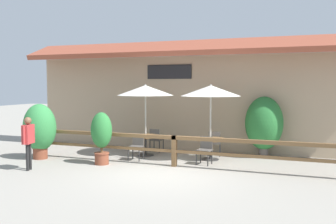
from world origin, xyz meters
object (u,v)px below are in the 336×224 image
chair_near_wallside (156,139)px  pedestrian (28,136)px  patio_umbrella_near (145,90)px  dining_table_near (146,139)px  chair_middle_wallside (215,142)px  chair_middle_streetside (205,149)px  potted_plant_entrance_palm (264,124)px  chair_near_streetside (137,145)px  patio_umbrella_middle (211,91)px  dining_table_middle (210,143)px  potted_plant_broad_leaf (101,134)px  potted_plant_small_flowering (40,129)px

chair_near_wallside → pedestrian: bearing=61.0°
patio_umbrella_near → dining_table_near: patio_umbrella_near is taller
dining_table_near → chair_middle_wallside: 2.44m
chair_middle_streetside → potted_plant_entrance_palm: (1.62, 1.84, 0.67)m
patio_umbrella_near → chair_near_streetside: (0.02, -0.80, -1.81)m
patio_umbrella_middle → dining_table_middle: bearing=-116.6°
pedestrian → potted_plant_entrance_palm: bearing=113.2°
potted_plant_entrance_palm → pedestrian: bearing=-144.5°
chair_middle_streetside → chair_middle_wallside: same height
potted_plant_broad_leaf → pedestrian: size_ratio=1.05×
pedestrian → potted_plant_small_flowering: bearing=-163.6°
dining_table_near → chair_near_wallside: (0.07, 0.80, -0.08)m
dining_table_middle → chair_middle_streetside: bearing=-89.7°
patio_umbrella_middle → potted_plant_broad_leaf: bearing=-148.3°
potted_plant_entrance_palm → chair_near_streetside: bearing=-153.2°
patio_umbrella_near → chair_middle_streetside: 3.03m
dining_table_near → chair_near_wallside: size_ratio=1.20×
patio_umbrella_near → chair_near_wallside: (0.07, 0.80, -1.81)m
chair_near_wallside → pedestrian: 4.75m
dining_table_middle → chair_near_wallside: bearing=161.8°
chair_middle_streetside → chair_near_wallside: bearing=152.2°
chair_near_streetside → chair_near_wallside: size_ratio=1.00×
dining_table_near → chair_near_wallside: chair_near_wallside is taller
potted_plant_broad_leaf → potted_plant_entrance_palm: 5.55m
chair_middle_streetside → dining_table_middle: bearing=95.5°
dining_table_middle → potted_plant_small_flowering: bearing=-161.5°
dining_table_middle → potted_plant_small_flowering: potted_plant_small_flowering is taller
chair_near_streetside → chair_near_wallside: bearing=85.2°
patio_umbrella_near → potted_plant_small_flowering: size_ratio=1.35×
dining_table_middle → pedestrian: size_ratio=0.66×
chair_middle_streetside → chair_middle_wallside: size_ratio=1.00×
potted_plant_small_flowering → chair_near_streetside: bearing=17.0°
patio_umbrella_near → dining_table_middle: size_ratio=2.42×
patio_umbrella_near → patio_umbrella_middle: size_ratio=1.00×
pedestrian → patio_umbrella_middle: bearing=113.5°
chair_middle_streetside → potted_plant_small_flowering: (-5.46, -1.10, 0.53)m
patio_umbrella_middle → pedestrian: bearing=-144.2°
chair_middle_wallside → potted_plant_broad_leaf: 4.01m
chair_near_streetside → chair_middle_wallside: bearing=31.6°
dining_table_near → chair_middle_streetside: 2.43m
chair_near_wallside → dining_table_middle: chair_near_wallside is taller
potted_plant_small_flowering → pedestrian: (0.83, -1.51, -0.01)m
potted_plant_broad_leaf → potted_plant_entrance_palm: (4.66, 3.00, 0.21)m
potted_plant_entrance_palm → chair_middle_wallside: bearing=-166.5°
patio_umbrella_middle → pedestrian: patio_umbrella_middle is taller
patio_umbrella_middle → pedestrian: 5.86m
potted_plant_entrance_palm → dining_table_near: bearing=-163.4°
dining_table_near → chair_middle_streetside: chair_middle_streetside is taller
chair_middle_wallside → potted_plant_small_flowering: (-5.43, -2.55, 0.53)m
pedestrian → patio_umbrella_near: bearing=132.7°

